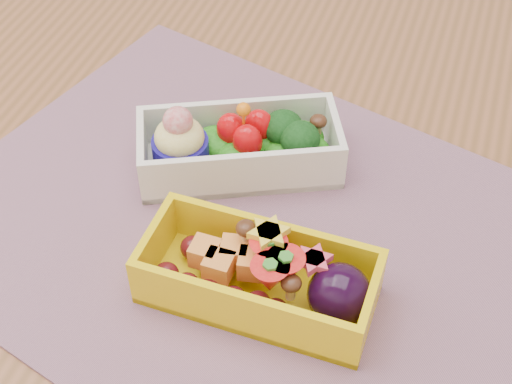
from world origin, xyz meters
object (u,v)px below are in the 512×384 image
(table, at_px, (231,280))
(bento_yellow, at_px, (263,277))
(placemat, at_px, (245,229))
(bento_white, at_px, (239,147))

(table, distance_m, bento_yellow, 0.16)
(placemat, relative_size, bento_yellow, 2.84)
(bento_white, height_order, bento_yellow, bento_white)
(bento_white, bearing_deg, placemat, -91.81)
(table, bearing_deg, bento_white, 97.50)
(table, bearing_deg, bento_yellow, -54.88)
(table, bearing_deg, placemat, -44.51)
(placemat, distance_m, bento_yellow, 0.07)
(placemat, height_order, bento_yellow, bento_yellow)
(bento_yellow, bearing_deg, bento_white, 117.87)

